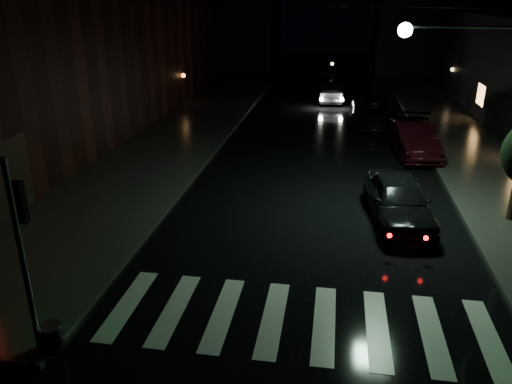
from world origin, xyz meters
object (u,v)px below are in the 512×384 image
at_px(parked_car_a, 398,200).
at_px(parked_car_b, 412,139).
at_px(oncoming_car, 331,91).
at_px(parked_car_c, 417,135).
at_px(parked_car_d, 374,112).

height_order(parked_car_a, parked_car_b, parked_car_b).
height_order(parked_car_b, oncoming_car, parked_car_b).
distance_m(parked_car_b, oncoming_car, 13.02).
bearing_deg(parked_car_a, parked_car_c, 72.20).
distance_m(parked_car_d, oncoming_car, 7.09).
distance_m(parked_car_a, parked_car_c, 9.23).
distance_m(parked_car_a, oncoming_car, 20.30).
bearing_deg(parked_car_c, parked_car_a, -98.34).
bearing_deg(oncoming_car, parked_car_c, 109.08).
bearing_deg(oncoming_car, parked_car_b, 105.43).
distance_m(parked_car_b, parked_car_c, 1.34).
bearing_deg(parked_car_d, oncoming_car, 114.10).
xyz_separation_m(parked_car_b, parked_car_c, (0.38, 1.28, -0.09)).
bearing_deg(parked_car_d, parked_car_a, -87.81).
bearing_deg(parked_car_b, parked_car_c, 66.86).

